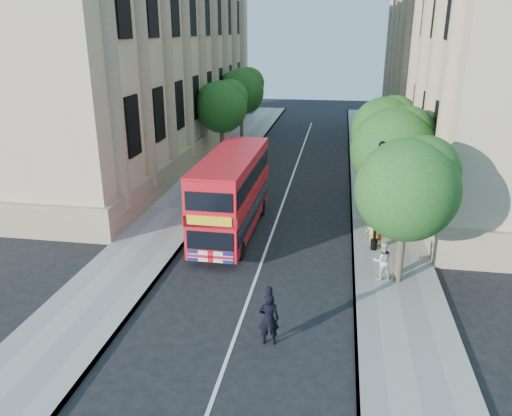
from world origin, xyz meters
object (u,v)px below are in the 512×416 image
at_px(lamp_post, 378,201).
at_px(double_decker_bus, 232,192).
at_px(police_constable, 269,319).
at_px(woman_pedestrian, 382,261).
at_px(box_van, 237,174).

relative_size(lamp_post, double_decker_bus, 0.59).
xyz_separation_m(police_constable, woman_pedestrian, (3.96, 5.08, 0.01)).
bearing_deg(double_decker_bus, box_van, 99.42).
height_order(police_constable, woman_pedestrian, police_constable).
height_order(double_decker_bus, woman_pedestrian, double_decker_bus).
bearing_deg(double_decker_bus, police_constable, -70.41).
height_order(box_van, woman_pedestrian, box_van).
bearing_deg(police_constable, double_decker_bus, -78.87).
bearing_deg(box_van, lamp_post, -45.42).
bearing_deg(double_decker_bus, woman_pedestrian, -29.24).
bearing_deg(lamp_post, double_decker_bus, 170.69).
height_order(lamp_post, double_decker_bus, lamp_post).
distance_m(box_van, police_constable, 15.36).
relative_size(lamp_post, police_constable, 2.78).
height_order(lamp_post, police_constable, lamp_post).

